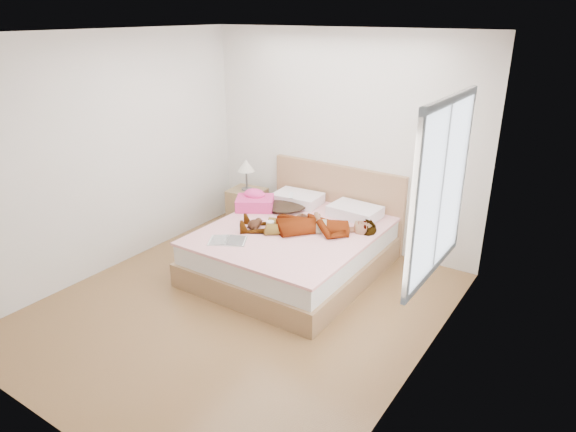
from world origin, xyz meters
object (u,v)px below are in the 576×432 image
at_px(towel, 255,201).
at_px(plush_toy, 255,224).
at_px(bed, 297,245).
at_px(coffee_mug, 270,226).
at_px(nightstand, 247,206).
at_px(woman, 309,222).
at_px(magazine, 227,241).
at_px(phone, 291,196).

relative_size(towel, plush_toy, 2.79).
xyz_separation_m(bed, coffee_mug, (-0.19, -0.25, 0.29)).
bearing_deg(nightstand, towel, -42.65).
relative_size(woman, magazine, 3.28).
distance_m(towel, nightstand, 0.67).
distance_m(woman, coffee_mug, 0.43).
bearing_deg(towel, plush_toy, -52.86).
height_order(woman, towel, towel).
height_order(phone, coffee_mug, phone).
relative_size(towel, coffee_mug, 4.09).
height_order(phone, nightstand, nightstand).
bearing_deg(nightstand, plush_toy, -47.90).
relative_size(phone, coffee_mug, 0.73).
height_order(bed, nightstand, bed).
xyz_separation_m(woman, phone, (-0.50, 0.40, 0.09)).
xyz_separation_m(bed, towel, (-0.74, 0.19, 0.33)).
distance_m(woman, towel, 0.93).
bearing_deg(plush_toy, towel, 127.14).
xyz_separation_m(coffee_mug, plush_toy, (-0.16, -0.07, 0.01)).
bearing_deg(nightstand, coffee_mug, -40.52).
bearing_deg(towel, nightstand, 137.35).
relative_size(magazine, coffee_mug, 3.33).
xyz_separation_m(phone, towel, (-0.41, -0.19, -0.10)).
height_order(towel, coffee_mug, towel).
height_order(woman, phone, phone).
height_order(magazine, nightstand, nightstand).
bearing_deg(coffee_mug, plush_toy, -155.35).
relative_size(phone, plush_toy, 0.50).
bearing_deg(bed, woman, -6.86).
xyz_separation_m(phone, bed, (0.33, -0.38, -0.43)).
bearing_deg(nightstand, phone, -14.75).
xyz_separation_m(towel, nightstand, (-0.45, 0.41, -0.28)).
bearing_deg(coffee_mug, towel, 141.32).
xyz_separation_m(phone, magazine, (-0.06, -1.12, -0.18)).
relative_size(towel, magazine, 1.23).
distance_m(phone, magazine, 1.14).
bearing_deg(coffee_mug, nightstand, 139.48).
height_order(woman, magazine, woman).
height_order(phone, plush_toy, phone).
bearing_deg(plush_toy, bed, 42.24).
bearing_deg(towel, woman, -13.20).
bearing_deg(plush_toy, magazine, -95.79).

